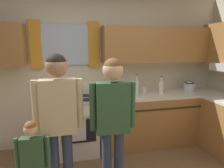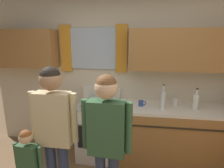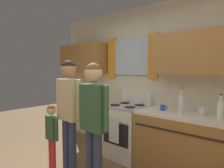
# 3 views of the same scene
# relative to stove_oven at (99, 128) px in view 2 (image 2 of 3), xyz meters

# --- Properties ---
(back_wall_unit) EXTENTS (4.60, 0.42, 2.60)m
(back_wall_unit) POSITION_rel_stove_oven_xyz_m (0.41, 0.28, 0.99)
(back_wall_unit) COLOR beige
(back_wall_unit) RESTS_ON ground
(stove_oven) EXTENTS (0.63, 0.67, 1.10)m
(stove_oven) POSITION_rel_stove_oven_xyz_m (0.00, 0.00, 0.00)
(stove_oven) COLOR silver
(stove_oven) RESTS_ON ground
(bottle_milk_white) EXTENTS (0.08, 0.08, 0.31)m
(bottle_milk_white) POSITION_rel_stove_oven_xyz_m (1.44, -0.03, 0.55)
(bottle_milk_white) COLOR white
(bottle_milk_white) RESTS_ON kitchen_counter_run
(bottle_tall_clear) EXTENTS (0.07, 0.07, 0.37)m
(bottle_tall_clear) POSITION_rel_stove_oven_xyz_m (0.97, -0.09, 0.57)
(bottle_tall_clear) COLOR silver
(bottle_tall_clear) RESTS_ON kitchen_counter_run
(mug_cobalt_blue) EXTENTS (0.11, 0.07, 0.08)m
(mug_cobalt_blue) POSITION_rel_stove_oven_xyz_m (0.67, -0.01, 0.48)
(mug_cobalt_blue) COLOR #2D479E
(mug_cobalt_blue) RESTS_ON kitchen_counter_run
(mug_ceramic_white) EXTENTS (0.13, 0.08, 0.09)m
(mug_ceramic_white) POSITION_rel_stove_oven_xyz_m (1.19, 0.10, 0.48)
(mug_ceramic_white) COLOR white
(mug_ceramic_white) RESTS_ON kitchen_counter_run
(adult_holding_child) EXTENTS (0.51, 0.22, 1.64)m
(adult_holding_child) POSITION_rel_stove_oven_xyz_m (-0.24, -1.04, 0.56)
(adult_holding_child) COLOR #2D3856
(adult_holding_child) RESTS_ON ground
(adult_in_plaid) EXTENTS (0.49, 0.21, 1.59)m
(adult_in_plaid) POSITION_rel_stove_oven_xyz_m (0.32, -1.10, 0.53)
(adult_in_plaid) COLOR #2D3856
(adult_in_plaid) RESTS_ON ground
(small_child) EXTENTS (0.33, 0.13, 1.00)m
(small_child) POSITION_rel_stove_oven_xyz_m (-0.50, -1.15, 0.16)
(small_child) COLOR red
(small_child) RESTS_ON ground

